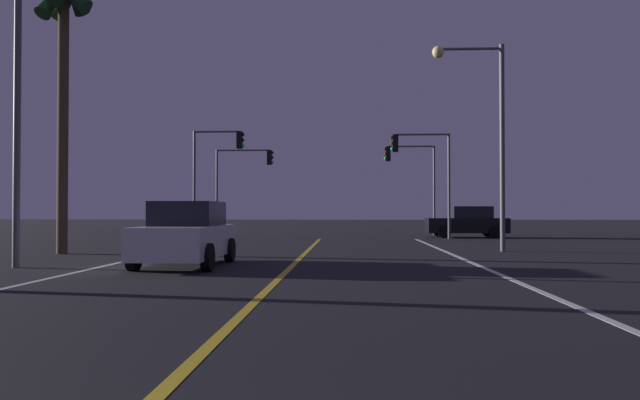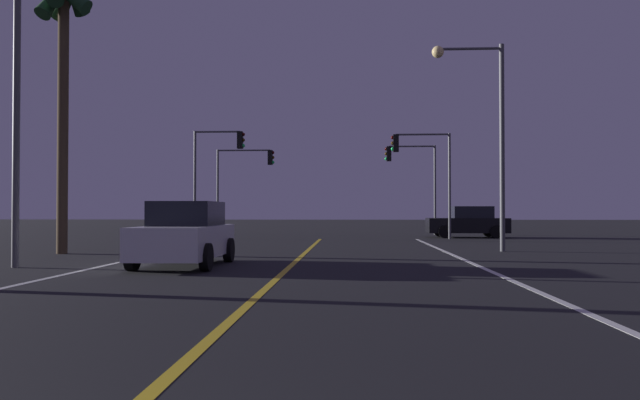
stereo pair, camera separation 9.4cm
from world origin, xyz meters
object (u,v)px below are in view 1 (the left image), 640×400
Objects in this scene: traffic_light_far_right at (410,168)px; traffic_light_far_left at (245,171)px; car_oncoming at (186,235)px; palm_tree_left_mid at (63,20)px; car_crossing_side at (468,222)px; traffic_light_near_left at (217,159)px; street_lamp_right_far at (484,118)px; traffic_light_near_right at (421,161)px; street_lamp_left_mid at (36,56)px.

traffic_light_far_right is 1.04× the size of traffic_light_far_left.
car_oncoming is 0.43× the size of palm_tree_left_mid.
traffic_light_far_right reaches higher than car_crossing_side.
traffic_light_far_right reaches higher than traffic_light_far_left.
car_oncoming is (-10.74, -17.66, 0.00)m from car_crossing_side.
street_lamp_right_far is at bearing -39.29° from traffic_light_near_left.
traffic_light_far_right is at bearing -85.67° from street_lamp_right_far.
traffic_light_far_right is 0.73× the size of street_lamp_right_far.
traffic_light_near_right is (8.02, 15.92, 3.24)m from car_oncoming.
traffic_light_far_right is at bearing -89.84° from traffic_light_near_right.
traffic_light_near_left reaches higher than traffic_light_far_right.
street_lamp_left_mid is (-3.73, -0.69, 4.59)m from car_oncoming.
traffic_light_far_left reaches higher than car_crossing_side.
street_lamp_right_far reaches higher than traffic_light_near_left.
traffic_light_far_right is 22.13m from palm_tree_left_mid.
street_lamp_right_far is (-1.58, -11.41, 3.99)m from car_crossing_side.
traffic_light_near_right is 18.21m from palm_tree_left_mid.
traffic_light_near_left is (-10.68, -0.00, 0.12)m from traffic_light_near_right.
street_lamp_left_mid reaches higher than street_lamp_right_far.
car_crossing_side is at bearing 148.70° from car_oncoming.
palm_tree_left_mid is at bearing 108.95° from street_lamp_left_mid.
car_oncoming is 18.12m from traffic_light_near_right.
street_lamp_right_far is (11.82, -9.67, 0.62)m from traffic_light_near_left.
car_oncoming is at bearing 34.31° from street_lamp_right_far.
car_oncoming is 21.75m from traffic_light_far_left.
car_oncoming is at bearing 10.43° from street_lamp_left_mid.
car_crossing_side is at bearing 126.01° from traffic_light_far_right.
car_oncoming is 0.82× the size of traffic_light_far_left.
palm_tree_left_mid is (-14.59, -1.98, 3.12)m from street_lamp_right_far.
palm_tree_left_mid reaches higher than traffic_light_far_right.
traffic_light_near_left is 12.00m from traffic_light_far_right.
car_oncoming is at bearing 69.50° from traffic_light_far_right.
traffic_light_near_right is 1.01× the size of traffic_light_far_right.
car_oncoming is 0.58× the size of street_lamp_right_far.
traffic_light_far_right is (8.01, 21.42, 3.22)m from car_oncoming.
car_crossing_side is 22.17m from palm_tree_left_mid.
car_oncoming is 0.79× the size of traffic_light_far_right.
palm_tree_left_mid is at bearing 7.72° from street_lamp_right_far.
traffic_light_near_right reaches higher than car_oncoming.
car_oncoming is at bearing -80.52° from traffic_light_near_left.
car_crossing_side is at bearing -147.33° from traffic_light_near_right.
traffic_light_far_right is 25.07m from street_lamp_left_mid.
street_lamp_right_far reaches higher than traffic_light_far_left.
traffic_light_far_left is 0.70× the size of street_lamp_right_far.
traffic_light_far_right is 0.54× the size of palm_tree_left_mid.
car_crossing_side is 0.82× the size of traffic_light_far_left.
traffic_light_near_right is 20.39m from street_lamp_left_mid.
traffic_light_far_left is (-10.17, 0.00, -0.11)m from traffic_light_far_right.
traffic_light_near_left is at bearing -95.13° from traffic_light_far_left.
street_lamp_right_far reaches higher than traffic_light_far_right.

